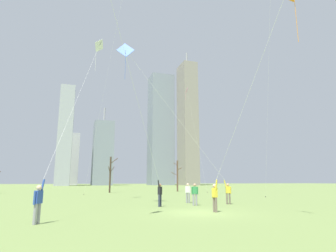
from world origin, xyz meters
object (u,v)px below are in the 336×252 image
Objects in this scene: kite_flyer_midfield_center_blue at (204,158)px; bare_tree_leftmost at (110,174)px; bare_tree_far_right_edge at (177,175)px; kite_flyer_midfield_right_white at (65,133)px; kite_flyer_midfield_left_purple at (145,137)px; distant_kite_drifting_right_red at (120,11)px; bystander_far_off_by_trees at (195,193)px; kite_flyer_far_back_orange at (232,146)px; distant_kite_low_near_trees_pink at (188,97)px; bystander_watching_nearby at (188,192)px.

kite_flyer_midfield_center_blue is 26.54m from bare_tree_leftmost.
bare_tree_leftmost is 12.25m from bare_tree_far_right_edge.
kite_flyer_midfield_right_white reaches higher than bare_tree_far_right_edge.
kite_flyer_midfield_left_purple is 29.29m from bare_tree_leftmost.
distant_kite_drifting_right_red is 5.29× the size of bare_tree_leftmost.
kite_flyer_far_back_orange is at bearing -93.71° from bystander_far_off_by_trees.
distant_kite_drifting_right_red is 1.52× the size of distant_kite_low_near_trees_pink.
kite_flyer_midfield_left_purple is at bearing -151.44° from kite_flyer_midfield_center_blue.
kite_flyer_far_back_orange is 0.59× the size of distant_kite_low_near_trees_pink.
kite_flyer_midfield_right_white is 0.98× the size of kite_flyer_midfield_left_purple.
kite_flyer_far_back_orange is 31.05m from distant_kite_drifting_right_red.
distant_kite_low_near_trees_pink reaches higher than bare_tree_leftmost.
bystander_far_off_by_trees is 0.30× the size of bare_tree_far_right_edge.
distant_kite_low_near_trees_pink is (11.00, 26.23, 17.04)m from bystander_watching_nearby.
distant_kite_low_near_trees_pink is 3.49× the size of bare_tree_leftmost.
bare_tree_leftmost is at bearing -172.29° from bare_tree_far_right_edge.
kite_flyer_midfield_right_white is at bearing -120.26° from bare_tree_far_right_edge.
kite_flyer_midfield_right_white is 2.85× the size of bare_tree_far_right_edge.
kite_flyer_midfield_center_blue is 2.24× the size of bare_tree_leftmost.
distant_kite_low_near_trees_pink is 20.94m from bare_tree_leftmost.
bystander_far_off_by_trees is at bearing -155.44° from kite_flyer_midfield_center_blue.
bare_tree_far_right_edge is (13.02, 12.48, -22.35)m from distant_kite_drifting_right_red.
kite_flyer_midfield_center_blue is 1.09× the size of kite_flyer_far_back_orange.
distant_kite_low_near_trees_pink is 15.27m from bare_tree_far_right_edge.
distant_kite_low_near_trees_pink is 3.64× the size of bare_tree_far_right_edge.
kite_flyer_midfield_center_blue is at bearing -73.78° from bystander_watching_nearby.
bystander_watching_nearby is at bearing -71.69° from distant_kite_drifting_right_red.
bystander_far_off_by_trees is at bearing 29.43° from kite_flyer_midfield_left_purple.
bystander_far_off_by_trees and bystander_watching_nearby have the same top height.
bystander_far_off_by_trees is 2.48m from bystander_watching_nearby.
bare_tree_far_right_edge is at bearing 71.63° from bystander_watching_nearby.
kite_flyer_midfield_left_purple reaches higher than kite_flyer_midfield_center_blue.
kite_flyer_midfield_left_purple reaches higher than bare_tree_leftmost.
kite_flyer_midfield_left_purple is 1.35× the size of kite_flyer_far_back_orange.
distant_kite_drifting_right_red is (5.37, 19.03, 20.71)m from kite_flyer_midfield_right_white.
kite_flyer_midfield_left_purple is 9.81× the size of bystander_far_off_by_trees.
kite_flyer_far_back_orange is (-1.42, -6.73, 0.12)m from kite_flyer_midfield_center_blue.
bare_tree_leftmost is (6.25, 29.87, -1.48)m from kite_flyer_midfield_right_white.
kite_flyer_far_back_orange reaches higher than bare_tree_far_right_edge.
kite_flyer_midfield_left_purple is at bearing -92.73° from bare_tree_leftmost.
distant_kite_low_near_trees_pink reaches higher than kite_flyer_midfield_center_blue.
bystander_far_off_by_trees is at bearing -111.74° from distant_kite_low_near_trees_pink.
bare_tree_leftmost is 1.04× the size of bare_tree_far_right_edge.
bystander_watching_nearby is (-0.58, 1.98, -2.68)m from kite_flyer_midfield_center_blue.
bare_tree_leftmost is at bearing 78.19° from kite_flyer_midfield_right_white.
distant_kite_drifting_right_red is 5.52× the size of bare_tree_far_right_edge.
kite_flyer_far_back_orange is at bearing -42.29° from kite_flyer_midfield_left_purple.
bare_tree_far_right_edge is (18.39, 31.51, -1.64)m from kite_flyer_midfield_right_white.
kite_flyer_midfield_center_blue is 7.90× the size of bystander_far_off_by_trees.
distant_kite_low_near_trees_pink is at bearing 71.28° from kite_flyer_far_back_orange.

